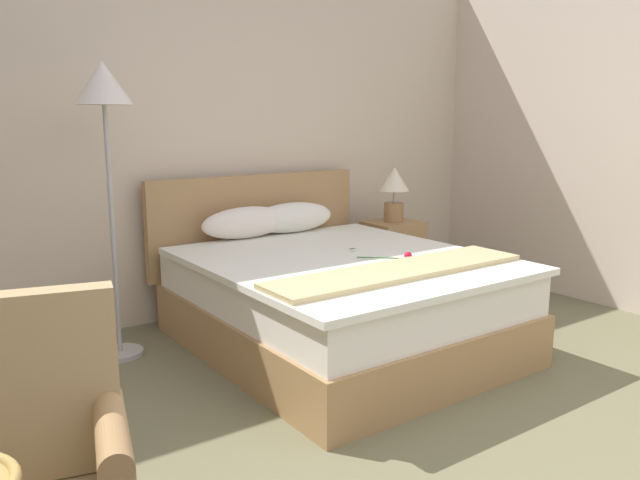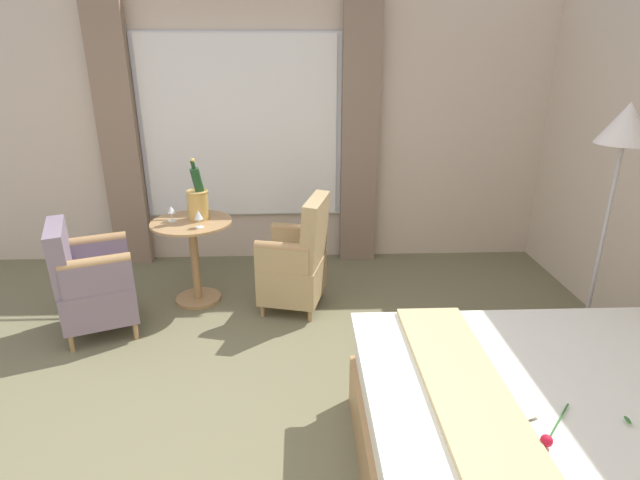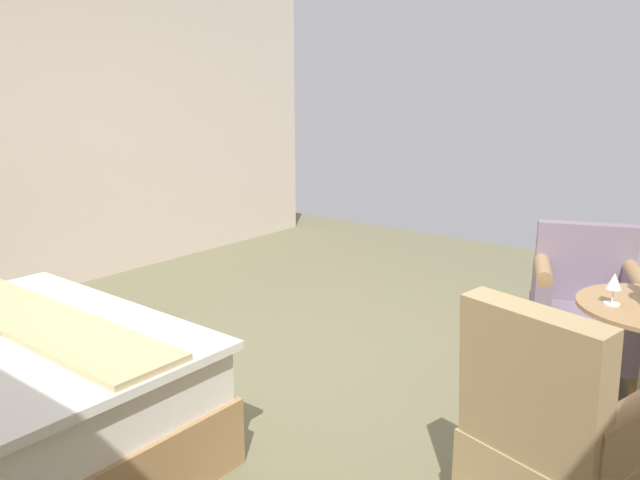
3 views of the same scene
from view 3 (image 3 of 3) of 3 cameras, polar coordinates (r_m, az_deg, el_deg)
ground_plane at (r=3.84m, az=-1.14°, el=-12.31°), size 7.60×7.60×0.00m
wall_far_side at (r=5.68m, az=-23.99°, el=9.25°), size 0.12×6.22×2.71m
wine_glass_near_edge at (r=3.08m, az=25.29°, el=-3.58°), size 0.07×0.07×0.15m
armchair_by_window at (r=2.54m, az=20.26°, el=-17.19°), size 0.66×0.63×0.98m
armchair_facing_bed at (r=4.02m, az=22.92°, el=-5.79°), size 0.74×0.72×0.90m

